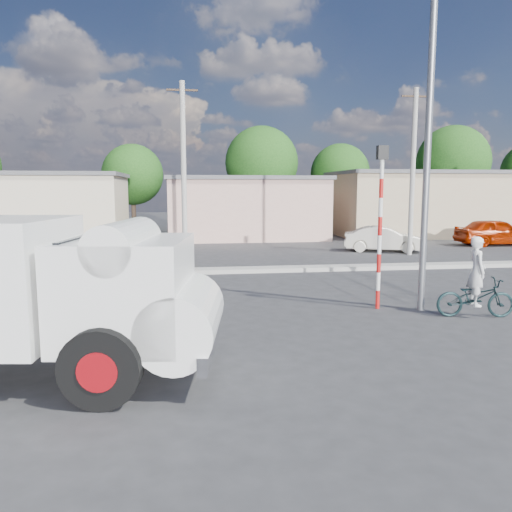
{
  "coord_description": "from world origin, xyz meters",
  "views": [
    {
      "loc": [
        -1.92,
        -11.19,
        3.24
      ],
      "look_at": [
        0.07,
        3.03,
        1.3
      ],
      "focal_mm": 35.0,
      "sensor_mm": 36.0,
      "label": 1
    }
  ],
  "objects": [
    {
      "name": "truck",
      "position": [
        -4.74,
        -2.48,
        1.52
      ],
      "size": [
        6.93,
        3.39,
        2.75
      ],
      "rotation": [
        0.0,
        0.0,
        -0.14
      ],
      "color": "black",
      "rests_on": "ground"
    },
    {
      "name": "building_row",
      "position": [
        1.1,
        22.0,
        2.13
      ],
      "size": [
        37.8,
        7.3,
        4.44
      ],
      "color": "beige",
      "rests_on": "ground"
    },
    {
      "name": "bicycle",
      "position": [
        5.31,
        0.3,
        0.5
      ],
      "size": [
        2.01,
        1.02,
        1.01
      ],
      "primitive_type": "imported",
      "rotation": [
        0.0,
        0.0,
        1.38
      ],
      "color": "black",
      "rests_on": "ground"
    },
    {
      "name": "streetlight",
      "position": [
        4.14,
        1.2,
        4.96
      ],
      "size": [
        2.34,
        0.22,
        9.0
      ],
      "color": "slate",
      "rests_on": "ground"
    },
    {
      "name": "car_red",
      "position": [
        15.71,
        15.22,
        0.77
      ],
      "size": [
        4.55,
        1.83,
        1.55
      ],
      "primitive_type": "imported",
      "rotation": [
        0.0,
        0.0,
        1.57
      ],
      "color": "#951D00",
      "rests_on": "ground"
    },
    {
      "name": "tree_row",
      "position": [
        7.45,
        28.53,
        4.96
      ],
      "size": [
        51.24,
        7.43,
        8.42
      ],
      "color": "#38281E",
      "rests_on": "ground"
    },
    {
      "name": "car_cream",
      "position": [
        8.2,
        13.39,
        0.66
      ],
      "size": [
        4.24,
        2.59,
        1.32
      ],
      "primitive_type": "imported",
      "rotation": [
        0.0,
        0.0,
        1.25
      ],
      "color": "beige",
      "rests_on": "ground"
    },
    {
      "name": "median",
      "position": [
        0.0,
        8.0,
        0.08
      ],
      "size": [
        40.0,
        0.8,
        0.16
      ],
      "primitive_type": "cube",
      "color": "#99968E",
      "rests_on": "ground"
    },
    {
      "name": "traffic_pole",
      "position": [
        3.2,
        1.5,
        2.59
      ],
      "size": [
        0.28,
        0.18,
        4.36
      ],
      "color": "red",
      "rests_on": "ground"
    },
    {
      "name": "cyclist",
      "position": [
        5.31,
        0.3,
        0.88
      ],
      "size": [
        0.53,
        0.71,
        1.76
      ],
      "primitive_type": "imported",
      "rotation": [
        0.0,
        0.0,
        1.38
      ],
      "color": "white",
      "rests_on": "ground"
    },
    {
      "name": "ground_plane",
      "position": [
        0.0,
        0.0,
        0.0
      ],
      "size": [
        120.0,
        120.0,
        0.0
      ],
      "primitive_type": "plane",
      "color": "#2C2B2E",
      "rests_on": "ground"
    },
    {
      "name": "utility_poles",
      "position": [
        3.25,
        12.0,
        4.07
      ],
      "size": [
        35.4,
        0.24,
        8.0
      ],
      "color": "#99968E",
      "rests_on": "ground"
    }
  ]
}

